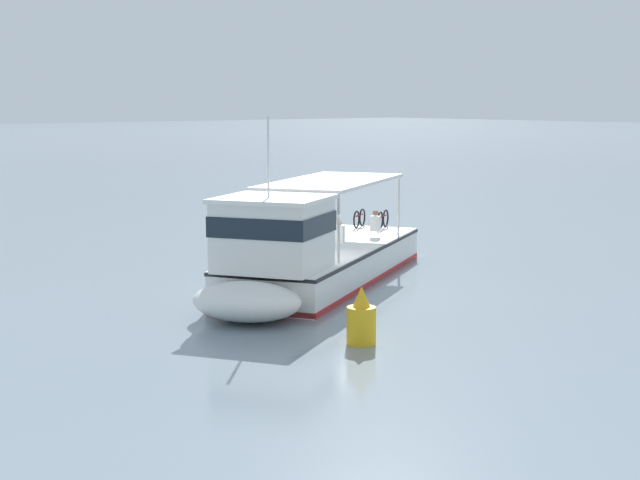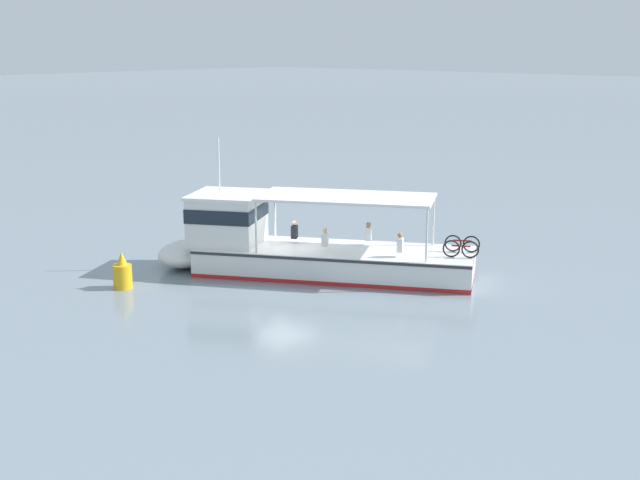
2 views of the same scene
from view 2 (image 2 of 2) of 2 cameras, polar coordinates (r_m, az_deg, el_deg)
The scene contains 3 objects.
ground_plane at distance 33.86m, azimuth -2.76°, elevation -2.33°, with size 400.00×400.00×0.00m, color gray.
ferry_main at distance 33.86m, azimuth -1.68°, elevation -0.55°, with size 12.57×8.99×5.32m.
channel_buoy at distance 32.70m, azimuth -13.04°, elevation -2.19°, with size 0.70×0.70×1.40m.
Camera 2 is at (-23.13, 23.03, 9.02)m, focal length 47.97 mm.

